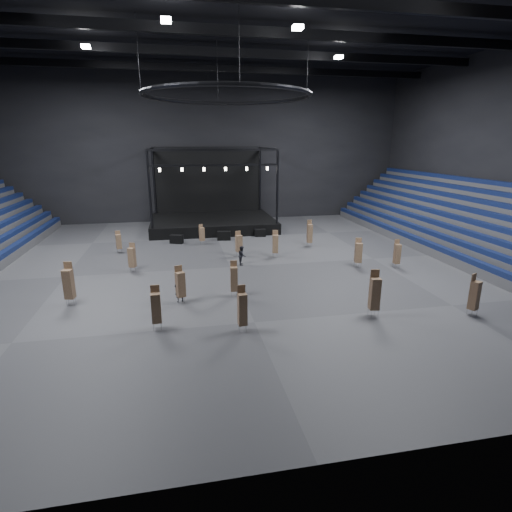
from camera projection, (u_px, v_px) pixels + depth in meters
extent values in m
plane|color=#424244|center=(230.00, 267.00, 32.33)|extent=(50.00, 50.00, 0.00)
cube|color=black|center=(225.00, 17.00, 27.37)|extent=(50.00, 42.00, 0.20)
cube|color=black|center=(207.00, 148.00, 49.66)|extent=(50.00, 0.20, 18.00)
cube|color=black|center=(333.00, 174.00, 10.04)|extent=(50.00, 0.20, 18.00)
cube|color=#4A4A4C|center=(464.00, 249.00, 36.19)|extent=(7.20, 40.00, 0.75)
cube|color=#0C1839|center=(432.00, 245.00, 35.42)|extent=(0.59, 40.00, 0.40)
cube|color=#4A4A4C|center=(469.00, 245.00, 36.17)|extent=(6.30, 40.00, 1.50)
cube|color=#0C1839|center=(442.00, 236.00, 35.38)|extent=(0.59, 40.00, 0.40)
cube|color=#4A4A4C|center=(474.00, 241.00, 36.15)|extent=(5.40, 40.00, 2.25)
cube|color=#0C1839|center=(452.00, 228.00, 35.34)|extent=(0.59, 40.00, 0.40)
cube|color=#4A4A4C|center=(479.00, 237.00, 36.13)|extent=(4.50, 40.00, 3.00)
cube|color=#0C1839|center=(463.00, 219.00, 35.30)|extent=(0.59, 40.00, 0.40)
cube|color=#4A4A4C|center=(484.00, 232.00, 36.11)|extent=(3.60, 40.00, 3.75)
cube|color=#0C1839|center=(473.00, 210.00, 35.26)|extent=(0.59, 40.00, 0.40)
cube|color=#4A4A4C|center=(489.00, 228.00, 36.09)|extent=(2.70, 40.00, 4.50)
cube|color=#0C1839|center=(483.00, 202.00, 35.22)|extent=(0.59, 40.00, 0.40)
cube|color=#4A4A4C|center=(494.00, 224.00, 36.07)|extent=(1.80, 40.00, 5.25)
cube|color=#0C1839|center=(493.00, 193.00, 35.18)|extent=(0.59, 40.00, 0.40)
cube|color=#4A4A4C|center=(499.00, 220.00, 36.05)|extent=(0.90, 40.00, 6.00)
cube|color=#0C1839|center=(504.00, 184.00, 35.14)|extent=(0.59, 40.00, 0.40)
cube|color=black|center=(213.00, 223.00, 46.78)|extent=(14.00, 10.00, 1.20)
cube|color=black|center=(208.00, 180.00, 50.05)|extent=(13.30, 0.30, 8.00)
cylinder|color=black|center=(150.00, 190.00, 39.98)|extent=(0.24, 0.24, 7.80)
cylinder|color=black|center=(154.00, 182.00, 48.66)|extent=(0.24, 0.24, 7.80)
cylinder|color=black|center=(277.00, 187.00, 42.43)|extent=(0.24, 0.24, 7.80)
cylinder|color=black|center=(260.00, 180.00, 51.11)|extent=(0.24, 0.24, 7.80)
cube|color=black|center=(214.00, 150.00, 40.13)|extent=(13.40, 0.25, 0.25)
cube|color=black|center=(207.00, 148.00, 48.81)|extent=(13.40, 0.25, 0.25)
cube|color=black|center=(215.00, 165.00, 40.55)|extent=(13.40, 0.20, 0.20)
cylinder|color=white|center=(160.00, 170.00, 39.64)|extent=(0.24, 0.24, 0.35)
cylinder|color=white|center=(182.00, 170.00, 40.04)|extent=(0.24, 0.24, 0.35)
cylinder|color=white|center=(204.00, 169.00, 40.45)|extent=(0.24, 0.24, 0.35)
cylinder|color=white|center=(226.00, 169.00, 40.86)|extent=(0.24, 0.24, 0.35)
cylinder|color=white|center=(247.00, 169.00, 41.27)|extent=(0.24, 0.24, 0.35)
cylinder|color=white|center=(267.00, 168.00, 41.67)|extent=(0.24, 0.24, 0.35)
torus|color=black|center=(227.00, 95.00, 28.75)|extent=(12.30, 12.30, 0.30)
cylinder|color=black|center=(308.00, 61.00, 29.17)|extent=(0.04, 0.04, 5.00)
cylinder|color=black|center=(217.00, 71.00, 33.72)|extent=(0.04, 0.04, 5.00)
cylinder|color=black|center=(138.00, 54.00, 26.95)|extent=(0.04, 0.04, 5.00)
cylinder|color=black|center=(239.00, 36.00, 22.40)|extent=(0.04, 0.04, 5.00)
cube|color=black|center=(226.00, 30.00, 27.59)|extent=(49.00, 0.35, 0.70)
cube|color=black|center=(216.00, 52.00, 34.20)|extent=(49.00, 0.35, 0.70)
cube|color=black|center=(208.00, 68.00, 41.74)|extent=(49.00, 0.35, 0.70)
cube|color=white|center=(86.00, 47.00, 29.68)|extent=(0.60, 0.60, 0.25)
cube|color=white|center=(339.00, 57.00, 33.38)|extent=(0.60, 0.60, 0.25)
cube|color=white|center=(166.00, 20.00, 23.24)|extent=(0.60, 0.60, 0.25)
cube|color=white|center=(298.00, 27.00, 24.73)|extent=(0.60, 0.60, 0.25)
cube|color=black|center=(177.00, 239.00, 39.82)|extent=(1.42, 1.05, 0.85)
cube|color=black|center=(224.00, 236.00, 41.16)|extent=(1.45, 0.87, 0.91)
cube|color=black|center=(260.00, 233.00, 42.72)|extent=(1.24, 0.71, 0.79)
cylinder|color=silver|center=(232.00, 295.00, 25.99)|extent=(0.03, 0.03, 0.38)
cylinder|color=silver|center=(231.00, 293.00, 26.33)|extent=(0.03, 0.03, 0.38)
cylinder|color=silver|center=(237.00, 294.00, 26.06)|extent=(0.03, 0.03, 0.38)
cylinder|color=silver|center=(237.00, 292.00, 26.40)|extent=(0.03, 0.03, 0.38)
cube|color=#967552|center=(234.00, 279.00, 25.92)|extent=(0.49, 0.49, 1.62)
cube|color=#967552|center=(234.00, 267.00, 25.89)|extent=(0.44, 0.09, 0.89)
cylinder|color=silver|center=(240.00, 329.00, 21.15)|extent=(0.03, 0.03, 0.38)
cylinder|color=silver|center=(239.00, 327.00, 21.49)|extent=(0.03, 0.03, 0.38)
cylinder|color=silver|center=(246.00, 329.00, 21.22)|extent=(0.03, 0.03, 0.38)
cylinder|color=silver|center=(245.00, 326.00, 21.56)|extent=(0.03, 0.03, 0.38)
cube|color=#967552|center=(242.00, 309.00, 21.06)|extent=(0.49, 0.49, 1.75)
cube|color=#967552|center=(241.00, 293.00, 21.01)|extent=(0.44, 0.09, 0.96)
cylinder|color=silver|center=(471.00, 314.00, 23.09)|extent=(0.03, 0.03, 0.39)
cylinder|color=silver|center=(467.00, 311.00, 23.44)|extent=(0.03, 0.03, 0.39)
cylinder|color=silver|center=(477.00, 313.00, 23.16)|extent=(0.03, 0.03, 0.39)
cylinder|color=silver|center=(472.00, 311.00, 23.51)|extent=(0.03, 0.03, 0.39)
cube|color=#967552|center=(475.00, 295.00, 23.01)|extent=(0.62, 0.62, 1.71)
cube|color=#967552|center=(473.00, 281.00, 22.94)|extent=(0.43, 0.23, 0.94)
cylinder|color=silver|center=(201.00, 243.00, 39.31)|extent=(0.03, 0.03, 0.36)
cylinder|color=silver|center=(200.00, 242.00, 39.64)|extent=(0.03, 0.03, 0.36)
cylinder|color=silver|center=(204.00, 243.00, 39.38)|extent=(0.03, 0.03, 0.36)
cylinder|color=silver|center=(204.00, 242.00, 39.70)|extent=(0.03, 0.03, 0.36)
cube|color=#967552|center=(202.00, 234.00, 39.28)|extent=(0.57, 0.57, 1.31)
cube|color=#967552|center=(201.00, 228.00, 39.25)|extent=(0.40, 0.21, 0.72)
cylinder|color=silver|center=(237.00, 255.00, 35.13)|extent=(0.03, 0.03, 0.43)
cylinder|color=silver|center=(236.00, 253.00, 35.51)|extent=(0.03, 0.03, 0.43)
cylinder|color=silver|center=(242.00, 254.00, 35.20)|extent=(0.03, 0.03, 0.43)
cylinder|color=silver|center=(241.00, 253.00, 35.58)|extent=(0.03, 0.03, 0.43)
cube|color=#967552|center=(239.00, 243.00, 35.09)|extent=(0.61, 0.61, 1.48)
cube|color=#967552|center=(238.00, 235.00, 35.09)|extent=(0.49, 0.17, 0.81)
cylinder|color=silver|center=(130.00, 270.00, 30.93)|extent=(0.03, 0.03, 0.39)
cylinder|color=silver|center=(131.00, 269.00, 31.28)|extent=(0.03, 0.03, 0.39)
cylinder|color=silver|center=(135.00, 270.00, 31.00)|extent=(0.03, 0.03, 0.39)
cylinder|color=silver|center=(136.00, 268.00, 31.35)|extent=(0.03, 0.03, 0.39)
cube|color=#967552|center=(132.00, 257.00, 30.88)|extent=(0.60, 0.60, 1.53)
cube|color=#967552|center=(132.00, 248.00, 30.87)|extent=(0.45, 0.21, 0.84)
cylinder|color=silver|center=(153.00, 327.00, 21.34)|extent=(0.03, 0.03, 0.42)
cylinder|color=silver|center=(154.00, 324.00, 21.72)|extent=(0.03, 0.03, 0.42)
cylinder|color=silver|center=(161.00, 327.00, 21.42)|extent=(0.03, 0.03, 0.42)
cylinder|color=silver|center=(161.00, 324.00, 21.79)|extent=(0.03, 0.03, 0.42)
cube|color=#967552|center=(156.00, 308.00, 21.28)|extent=(0.52, 0.52, 1.65)
cube|color=#967552|center=(155.00, 293.00, 21.27)|extent=(0.48, 0.08, 0.91)
cylinder|color=silver|center=(178.00, 301.00, 24.90)|extent=(0.03, 0.03, 0.42)
cylinder|color=silver|center=(178.00, 298.00, 25.28)|extent=(0.03, 0.03, 0.42)
cylinder|color=silver|center=(185.00, 300.00, 24.97)|extent=(0.03, 0.03, 0.42)
cylinder|color=silver|center=(184.00, 298.00, 25.35)|extent=(0.03, 0.03, 0.42)
cube|color=#967552|center=(180.00, 284.00, 24.85)|extent=(0.66, 0.66, 1.59)
cube|color=#967552|center=(178.00, 272.00, 24.81)|extent=(0.48, 0.23, 0.88)
cylinder|color=silver|center=(308.00, 245.00, 38.49)|extent=(0.03, 0.03, 0.39)
cylinder|color=silver|center=(307.00, 244.00, 38.84)|extent=(0.03, 0.03, 0.39)
cylinder|color=silver|center=(312.00, 245.00, 38.56)|extent=(0.03, 0.03, 0.39)
cylinder|color=silver|center=(310.00, 244.00, 38.91)|extent=(0.03, 0.03, 0.39)
cube|color=#967552|center=(310.00, 234.00, 38.40)|extent=(0.48, 0.48, 1.77)
cube|color=#967552|center=(309.00, 225.00, 38.36)|extent=(0.45, 0.07, 0.97)
cylinder|color=silver|center=(117.00, 251.00, 36.27)|extent=(0.03, 0.03, 0.39)
cylinder|color=silver|center=(118.00, 250.00, 36.62)|extent=(0.03, 0.03, 0.39)
cylinder|color=silver|center=(121.00, 251.00, 36.34)|extent=(0.03, 0.03, 0.39)
cylinder|color=silver|center=(122.00, 250.00, 36.69)|extent=(0.03, 0.03, 0.39)
cube|color=#967552|center=(119.00, 242.00, 36.25)|extent=(0.56, 0.56, 1.32)
cube|color=#967552|center=(118.00, 235.00, 36.25)|extent=(0.45, 0.16, 0.73)
cylinder|color=silver|center=(67.00, 303.00, 24.55)|extent=(0.03, 0.03, 0.44)
cylinder|color=silver|center=(68.00, 300.00, 24.94)|extent=(0.03, 0.03, 0.44)
cylinder|color=silver|center=(74.00, 302.00, 24.63)|extent=(0.03, 0.03, 0.44)
cylinder|color=silver|center=(75.00, 300.00, 25.02)|extent=(0.03, 0.03, 0.44)
cube|color=#967552|center=(69.00, 284.00, 24.47)|extent=(0.62, 0.62, 1.85)
cube|color=#967552|center=(68.00, 269.00, 24.44)|extent=(0.51, 0.15, 1.02)
cylinder|color=silver|center=(274.00, 256.00, 34.88)|extent=(0.03, 0.03, 0.41)
cylinder|color=silver|center=(273.00, 254.00, 35.24)|extent=(0.03, 0.03, 0.41)
cylinder|color=silver|center=(278.00, 255.00, 34.95)|extent=(0.03, 0.03, 0.41)
cylinder|color=silver|center=(277.00, 254.00, 35.31)|extent=(0.03, 0.03, 0.41)
cube|color=#967552|center=(275.00, 244.00, 34.82)|extent=(0.56, 0.56, 1.59)
cube|color=#967552|center=(275.00, 235.00, 34.81)|extent=(0.47, 0.14, 0.88)
cylinder|color=silver|center=(356.00, 266.00, 32.00)|extent=(0.03, 0.03, 0.43)
cylinder|color=silver|center=(354.00, 264.00, 32.38)|extent=(0.03, 0.03, 0.43)
cylinder|color=silver|center=(361.00, 265.00, 32.07)|extent=(0.03, 0.03, 0.43)
cylinder|color=silver|center=(359.00, 264.00, 32.46)|extent=(0.03, 0.03, 0.43)
cube|color=#967552|center=(358.00, 253.00, 31.95)|extent=(0.61, 0.61, 1.59)
cube|color=#967552|center=(358.00, 243.00, 31.95)|extent=(0.50, 0.17, 0.87)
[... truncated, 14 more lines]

